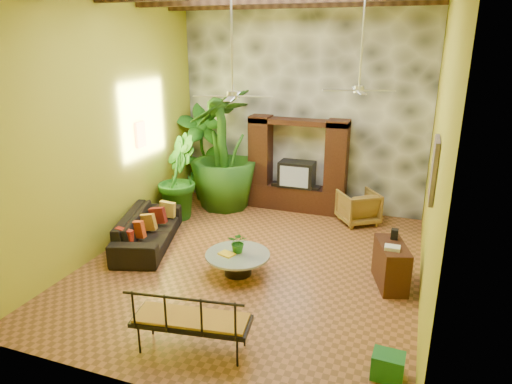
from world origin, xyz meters
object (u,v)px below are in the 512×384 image
at_px(ceiling_fan_back, 360,78).
at_px(tall_plant_c, 224,150).
at_px(tall_plant_b, 177,177).
at_px(wicker_armchair, 358,207).
at_px(coffee_table, 238,261).
at_px(ceiling_fan_front, 232,82).
at_px(iron_bench, 189,319).
at_px(tall_plant_a, 203,153).
at_px(side_console, 391,265).
at_px(green_bin, 388,366).
at_px(entertainment_center, 297,172).
at_px(sofa, 148,229).

bearing_deg(ceiling_fan_back, tall_plant_c, 155.77).
bearing_deg(ceiling_fan_back, tall_plant_b, 173.21).
distance_m(wicker_armchair, coffee_table, 3.65).
bearing_deg(tall_plant_b, ceiling_fan_front, -41.99).
bearing_deg(iron_bench, ceiling_fan_back, 60.49).
xyz_separation_m(tall_plant_a, coffee_table, (2.38, -3.50, -0.99)).
relative_size(ceiling_fan_back, tall_plant_c, 0.63).
distance_m(side_console, green_bin, 2.40).
height_order(entertainment_center, side_console, entertainment_center).
distance_m(tall_plant_a, tall_plant_c, 0.85).
distance_m(ceiling_fan_back, iron_bench, 5.09).
relative_size(tall_plant_a, iron_bench, 1.50).
distance_m(ceiling_fan_back, sofa, 5.11).
height_order(sofa, wicker_armchair, wicker_armchair).
relative_size(tall_plant_c, iron_bench, 1.78).
relative_size(ceiling_fan_front, iron_bench, 1.12).
distance_m(sofa, tall_plant_b, 1.76).
bearing_deg(ceiling_fan_front, green_bin, -33.87).
height_order(sofa, green_bin, sofa).
bearing_deg(wicker_armchair, coffee_table, 27.69).
xyz_separation_m(entertainment_center, ceiling_fan_front, (-0.20, -3.54, 2.44)).
xyz_separation_m(sofa, tall_plant_b, (-0.19, 1.62, 0.65)).
bearing_deg(wicker_armchair, tall_plant_b, -19.84).
relative_size(iron_bench, green_bin, 4.24).
xyz_separation_m(ceiling_fan_front, ceiling_fan_back, (1.80, 1.60, 0.00)).
height_order(iron_bench, side_console, iron_bench).
height_order(ceiling_fan_back, sofa, ceiling_fan_back).
distance_m(tall_plant_c, coffee_table, 3.77).
bearing_deg(sofa, wicker_armchair, -72.43).
relative_size(tall_plant_a, tall_plant_b, 1.26).
bearing_deg(iron_bench, coffee_table, 86.98).
relative_size(entertainment_center, iron_bench, 1.44).
bearing_deg(coffee_table, sofa, 166.53).
distance_m(ceiling_fan_front, green_bin, 4.71).
xyz_separation_m(tall_plant_a, tall_plant_c, (0.74, -0.33, 0.23)).
relative_size(ceiling_fan_front, tall_plant_a, 0.74).
relative_size(wicker_armchair, coffee_table, 0.71).
bearing_deg(tall_plant_a, coffee_table, -55.83).
height_order(ceiling_fan_back, green_bin, ceiling_fan_back).
relative_size(tall_plant_a, side_console, 2.62).
height_order(tall_plant_c, side_console, tall_plant_c).
xyz_separation_m(ceiling_fan_back, tall_plant_b, (-4.12, 0.49, -2.41)).
height_order(sofa, tall_plant_c, tall_plant_c).
bearing_deg(side_console, ceiling_fan_back, 110.79).
relative_size(entertainment_center, wicker_armchair, 2.89).
bearing_deg(green_bin, entertainment_center, 115.93).
distance_m(ceiling_fan_back, tall_plant_c, 4.15).
height_order(wicker_armchair, tall_plant_a, tall_plant_a).
distance_m(iron_bench, side_console, 3.69).
bearing_deg(green_bin, ceiling_fan_front, 146.13).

